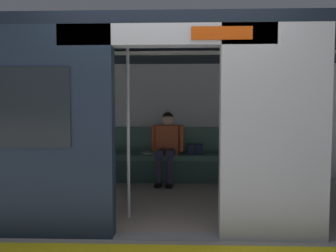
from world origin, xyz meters
TOP-DOWN VIEW (x-y plane):
  - ground_plane at (0.00, 0.00)m, footprint 60.00×60.00m
  - platform_edge_strip at (0.00, 0.30)m, footprint 8.00×0.24m
  - train_car at (0.07, -1.26)m, footprint 6.40×2.85m
  - bench_seat at (0.00, -2.34)m, footprint 2.85×0.44m
  - person_seated at (0.07, -2.29)m, footprint 0.55×0.70m
  - handbag at (-0.41, -2.37)m, footprint 0.26×0.15m
  - book at (0.41, -2.37)m, footprint 0.24×0.26m
  - grab_pole_door at (0.45, -0.52)m, footprint 0.04×0.04m

SIDE VIEW (x-z plane):
  - ground_plane at x=0.00m, z-range 0.00..0.00m
  - platform_edge_strip at x=0.00m, z-range 0.00..0.01m
  - bench_seat at x=0.00m, z-range 0.12..0.60m
  - book at x=0.41m, z-range 0.47..0.50m
  - handbag at x=-0.41m, z-range 0.47..0.64m
  - person_seated at x=0.07m, z-range 0.09..1.29m
  - grab_pole_door at x=0.45m, z-range 0.00..2.04m
  - train_car at x=0.07m, z-range 0.37..2.55m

